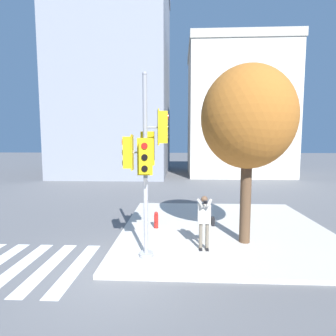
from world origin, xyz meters
name	(u,v)px	position (x,y,z in m)	size (l,w,h in m)	color
ground_plane	(117,271)	(0.00, 0.00, 0.00)	(160.00, 160.00, 0.00)	#5B5B5E
sidewalk_corner	(224,229)	(3.50, 3.50, 0.07)	(8.00, 8.00, 0.14)	#BCB7AD
crosswalk_stripes	(6,266)	(-3.26, 0.14, 0.00)	(4.54, 3.13, 0.01)	silver
traffic_signal_pole	(146,156)	(0.74, 0.67, 3.14)	(1.32, 1.32, 5.36)	#939399
person_photographer	(205,218)	(2.50, 1.26, 1.17)	(0.58, 0.54, 1.72)	black
street_tree	(248,118)	(3.93, 1.95, 4.31)	(3.06, 3.06, 5.88)	brown
fire_hydrant	(156,220)	(0.79, 3.27, 0.47)	(0.17, 0.23, 0.66)	red
building_left	(118,76)	(-5.24, 23.13, 10.92)	(11.27, 13.81, 21.82)	gray
building_right	(237,111)	(7.82, 22.12, 6.88)	(10.41, 8.51, 13.72)	beige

